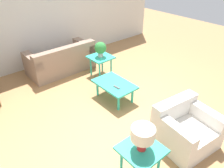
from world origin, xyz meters
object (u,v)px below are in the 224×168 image
object	(u,v)px
sofa	(62,61)
coffee_table	(114,85)
side_table_plant	(101,59)
potted_plant	(100,48)
table_lamp	(143,135)
side_table_lamp	(141,153)
armchair	(184,129)

from	to	relation	value
sofa	coffee_table	distance (m)	1.91
coffee_table	side_table_plant	size ratio (longest dim) A/B	1.65
coffee_table	potted_plant	distance (m)	1.19
table_lamp	sofa	bearing A→B (deg)	-11.89
sofa	potted_plant	bearing A→B (deg)	127.07
sofa	table_lamp	size ratio (longest dim) A/B	4.66
coffee_table	side_table_lamp	distance (m)	1.95
side_table_plant	table_lamp	xyz separation A→B (m)	(-2.72, 1.41, 0.33)
side_table_plant	table_lamp	distance (m)	3.08
side_table_lamp	potted_plant	distance (m)	3.07
potted_plant	table_lamp	distance (m)	3.06
potted_plant	table_lamp	xyz separation A→B (m)	(-2.72, 1.41, 0.03)
side_table_plant	table_lamp	world-z (taller)	table_lamp
sofa	armchair	world-z (taller)	sofa
side_table_plant	side_table_lamp	distance (m)	3.06
potted_plant	sofa	bearing A→B (deg)	37.20
coffee_table	table_lamp	distance (m)	2.00
coffee_table	armchair	bearing A→B (deg)	-178.43
sofa	armchair	size ratio (longest dim) A/B	1.77
side_table_plant	coffee_table	bearing A→B (deg)	157.36
side_table_lamp	potted_plant	world-z (taller)	potted_plant
side_table_plant	side_table_lamp	world-z (taller)	same
armchair	table_lamp	distance (m)	1.14
table_lamp	coffee_table	bearing A→B (deg)	-30.14
sofa	side_table_plant	world-z (taller)	sofa
armchair	coffee_table	bearing A→B (deg)	98.67
armchair	side_table_plant	size ratio (longest dim) A/B	1.77
sofa	potted_plant	size ratio (longest dim) A/B	4.50
potted_plant	side_table_lamp	bearing A→B (deg)	152.59
potted_plant	armchair	bearing A→B (deg)	172.07
side_table_lamp	table_lamp	xyz separation A→B (m)	(-0.00, 0.00, 0.33)
coffee_table	potted_plant	xyz separation A→B (m)	(1.03, -0.43, 0.41)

